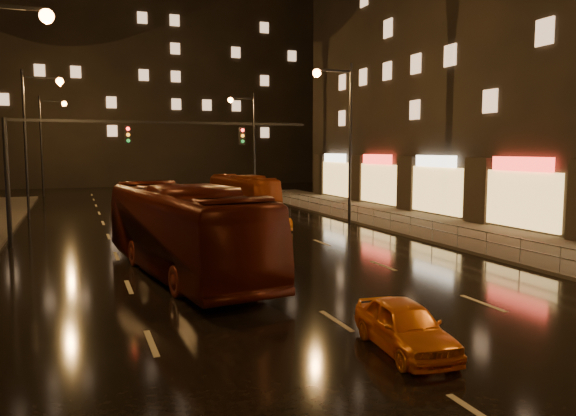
{
  "coord_description": "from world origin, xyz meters",
  "views": [
    {
      "loc": [
        -6.61,
        -9.6,
        4.72
      ],
      "look_at": [
        0.93,
        10.17,
        2.5
      ],
      "focal_mm": 35.0,
      "sensor_mm": 36.0,
      "label": 1
    }
  ],
  "objects_px": {
    "bus_red": "(183,229)",
    "bus_curb": "(243,192)",
    "taxi_near": "(405,326)",
    "taxi_far": "(267,217)"
  },
  "relations": [
    {
      "from": "bus_red",
      "to": "bus_curb",
      "type": "relative_size",
      "value": 1.27
    },
    {
      "from": "bus_curb",
      "to": "taxi_near",
      "type": "bearing_deg",
      "value": -106.54
    },
    {
      "from": "taxi_near",
      "to": "bus_curb",
      "type": "bearing_deg",
      "value": 86.33
    },
    {
      "from": "taxi_near",
      "to": "taxi_far",
      "type": "distance_m",
      "value": 20.93
    },
    {
      "from": "bus_red",
      "to": "taxi_far",
      "type": "height_order",
      "value": "bus_red"
    },
    {
      "from": "bus_curb",
      "to": "taxi_near",
      "type": "height_order",
      "value": "bus_curb"
    },
    {
      "from": "bus_red",
      "to": "taxi_far",
      "type": "relative_size",
      "value": 2.58
    },
    {
      "from": "taxi_near",
      "to": "taxi_far",
      "type": "height_order",
      "value": "taxi_far"
    },
    {
      "from": "bus_red",
      "to": "bus_curb",
      "type": "xyz_separation_m",
      "value": [
        8.85,
        22.16,
        -0.36
      ]
    },
    {
      "from": "bus_red",
      "to": "taxi_far",
      "type": "xyz_separation_m",
      "value": [
        6.9,
        10.53,
        -1.01
      ]
    }
  ]
}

